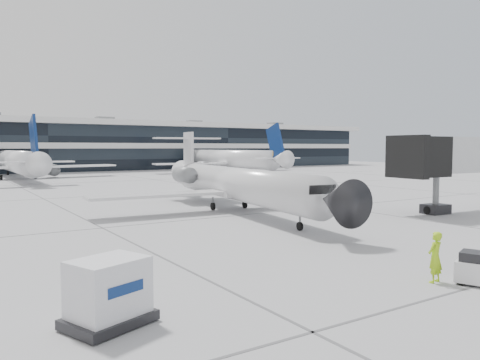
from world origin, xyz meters
TOP-DOWN VIEW (x-y plane):
  - ground at (0.00, 0.00)m, footprint 220.00×220.00m
  - terminal at (0.00, 82.00)m, footprint 170.00×22.00m
  - bg_jet_center at (-8.00, 55.00)m, footprint 32.00×40.00m
  - bg_jet_right at (32.00, 55.00)m, footprint 32.00×40.00m
  - regional_jet at (1.42, 2.38)m, footprint 23.23×28.98m
  - ramp_worker at (-2.88, -18.87)m, footprint 0.76×0.55m
  - cargo_uld at (-14.62, -16.47)m, footprint 2.81×2.45m
  - traffic_cone at (-4.15, 16.02)m, footprint 0.42×0.42m

SIDE VIEW (x-z plane):
  - ground at x=0.00m, z-range 0.00..0.00m
  - bg_jet_center at x=-8.00m, z-range -4.80..4.80m
  - bg_jet_right at x=32.00m, z-range -4.80..4.80m
  - traffic_cone at x=-4.15m, z-range -0.01..0.51m
  - cargo_uld at x=-14.62m, z-range 0.01..1.92m
  - ramp_worker at x=-2.88m, z-range 0.00..1.95m
  - regional_jet at x=1.42m, z-range -1.06..5.64m
  - terminal at x=0.00m, z-range 0.00..10.00m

